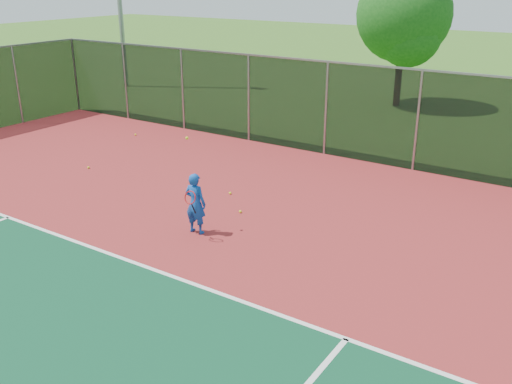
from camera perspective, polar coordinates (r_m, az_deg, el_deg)
court_apron at (r=9.81m, az=-4.51°, el=-13.63°), size 30.00×20.00×0.02m
fence_back at (r=17.54m, az=15.86°, el=6.95°), size 30.00×0.06×3.03m
tennis_player at (r=12.91m, az=-6.08°, el=-1.13°), size 0.59×0.61×2.21m
practice_ball_0 at (r=21.51m, az=-11.96°, el=5.64°), size 0.07×0.07×0.07m
practice_ball_1 at (r=18.13m, az=-16.41°, el=2.36°), size 0.07×0.07×0.07m
practice_ball_2 at (r=14.16m, az=-1.58°, el=-1.97°), size 0.07×0.07×0.07m
practice_ball_4 at (r=15.36m, az=-2.60°, el=-0.11°), size 0.07×0.07×0.07m
tree_back_left at (r=26.30m, az=14.68°, el=16.35°), size 4.08×4.08×5.99m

